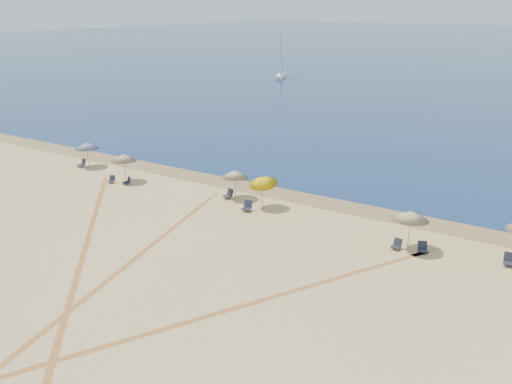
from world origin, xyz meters
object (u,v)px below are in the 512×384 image
umbrella_4 (411,215)px  umbrella_0 (87,146)px  umbrella_1 (124,157)px  chair_7 (509,260)px  umbrella_3 (263,180)px  chair_0 (82,163)px  chair_5 (397,245)px  umbrella_2 (235,174)px  chair_3 (229,194)px  chair_4 (247,206)px  chair_6 (423,248)px  sailboat_2 (281,65)px  chair_1 (112,180)px  chair_2 (128,181)px

umbrella_4 → umbrella_0: bearing=176.4°
umbrella_1 → umbrella_4: bearing=-1.3°
umbrella_1 → chair_7: size_ratio=3.13×
umbrella_3 → chair_7: 16.68m
chair_0 → chair_5: chair_0 is taller
umbrella_2 → chair_3: (-0.32, -0.39, -1.58)m
chair_4 → chair_6: bearing=-8.3°
umbrella_1 → sailboat_2: (-20.93, 64.47, 0.60)m
umbrella_0 → sailboat_2: bearing=103.4°
umbrella_3 → umbrella_4: umbrella_3 is taller
sailboat_2 → chair_7: bearing=-76.6°
chair_6 → chair_7: 4.71m
umbrella_1 → umbrella_2: 10.17m
umbrella_4 → chair_4: umbrella_4 is taller
chair_1 → chair_6: size_ratio=0.88×
umbrella_0 → chair_0: size_ratio=2.69×
umbrella_3 → umbrella_4: size_ratio=1.03×
chair_7 → sailboat_2: bearing=121.3°
umbrella_0 → umbrella_3: (18.84, -0.54, 0.09)m
umbrella_4 → chair_2: (-23.15, -0.03, -1.85)m
umbrella_1 → chair_3: umbrella_1 is taller
umbrella_3 → chair_1: bearing=-172.7°
umbrella_4 → chair_3: bearing=173.7°
umbrella_2 → chair_6: size_ratio=2.82×
umbrella_0 → umbrella_3: bearing=-1.6°
chair_0 → chair_2: (7.04, -1.44, -0.05)m
umbrella_1 → umbrella_3: bearing=3.6°
umbrella_1 → umbrella_2: umbrella_1 is taller
chair_2 → chair_3: 9.11m
chair_5 → chair_7: size_ratio=0.90×
umbrella_3 → chair_3: size_ratio=3.13×
chair_6 → umbrella_4: bearing=150.0°
umbrella_1 → chair_0: 6.55m
chair_3 → chair_2: bearing=-155.8°
umbrella_0 → chair_2: 7.18m
umbrella_4 → chair_0: umbrella_4 is taller
umbrella_3 → chair_2: umbrella_3 is taller
umbrella_0 → chair_1: bearing=-23.4°
umbrella_1 → chair_2: bearing=-35.1°
chair_6 → chair_1: bearing=158.5°
chair_5 → chair_6: bearing=22.4°
umbrella_2 → chair_1: (-10.72, -2.37, -1.63)m
chair_0 → chair_4: bearing=10.7°
chair_7 → sailboat_2: size_ratio=0.09×
umbrella_4 → sailboat_2: sailboat_2 is taller
chair_4 → umbrella_1: bearing=170.9°
umbrella_4 → sailboat_2: bearing=124.6°
umbrella_3 → sailboat_2: (-33.84, 63.66, 0.60)m
chair_2 → chair_5: (22.62, -0.43, 0.00)m
umbrella_2 → chair_4: 3.32m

